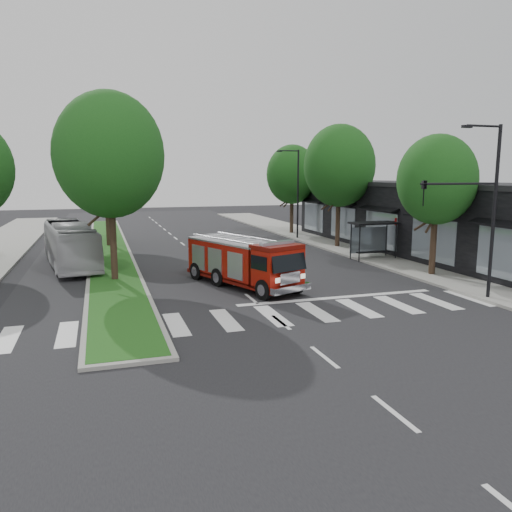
% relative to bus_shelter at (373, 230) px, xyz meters
% --- Properties ---
extents(ground, '(140.00, 140.00, 0.00)m').
position_rel_bus_shelter_xyz_m(ground, '(-11.20, -8.15, -2.04)').
color(ground, black).
rests_on(ground, ground).
extents(sidewalk_right, '(5.00, 80.00, 0.15)m').
position_rel_bus_shelter_xyz_m(sidewalk_right, '(1.30, 1.85, -1.96)').
color(sidewalk_right, gray).
rests_on(sidewalk_right, ground).
extents(median, '(3.00, 50.00, 0.15)m').
position_rel_bus_shelter_xyz_m(median, '(-17.20, 9.85, -1.96)').
color(median, gray).
rests_on(median, ground).
extents(storefront_row, '(8.00, 30.00, 5.00)m').
position_rel_bus_shelter_xyz_m(storefront_row, '(5.80, 1.85, 0.46)').
color(storefront_row, black).
rests_on(storefront_row, ground).
extents(bus_shelter, '(3.20, 1.60, 2.61)m').
position_rel_bus_shelter_xyz_m(bus_shelter, '(0.00, 0.00, 0.00)').
color(bus_shelter, black).
rests_on(bus_shelter, ground).
extents(tree_right_near, '(4.40, 4.40, 8.05)m').
position_rel_bus_shelter_xyz_m(tree_right_near, '(0.30, -6.15, 3.47)').
color(tree_right_near, black).
rests_on(tree_right_near, ground).
extents(tree_right_mid, '(5.60, 5.60, 9.72)m').
position_rel_bus_shelter_xyz_m(tree_right_mid, '(0.30, 5.85, 4.45)').
color(tree_right_mid, black).
rests_on(tree_right_mid, ground).
extents(tree_right_far, '(5.00, 5.00, 8.73)m').
position_rel_bus_shelter_xyz_m(tree_right_far, '(0.30, 15.85, 3.80)').
color(tree_right_far, black).
rests_on(tree_right_far, ground).
extents(tree_median_near, '(5.80, 5.80, 10.16)m').
position_rel_bus_shelter_xyz_m(tree_median_near, '(-17.20, -2.15, 4.77)').
color(tree_median_near, black).
rests_on(tree_median_near, ground).
extents(tree_median_far, '(5.60, 5.60, 9.72)m').
position_rel_bus_shelter_xyz_m(tree_median_far, '(-17.20, 11.85, 4.45)').
color(tree_median_far, black).
rests_on(tree_median_far, ground).
extents(streetlight_right_near, '(4.08, 0.22, 8.00)m').
position_rel_bus_shelter_xyz_m(streetlight_right_near, '(-1.59, -11.65, 2.63)').
color(streetlight_right_near, black).
rests_on(streetlight_right_near, ground).
extents(streetlight_right_far, '(2.11, 0.20, 8.00)m').
position_rel_bus_shelter_xyz_m(streetlight_right_far, '(-0.85, 11.85, 2.44)').
color(streetlight_right_far, black).
rests_on(streetlight_right_far, ground).
extents(fire_engine, '(4.89, 7.96, 2.65)m').
position_rel_bus_shelter_xyz_m(fire_engine, '(-10.82, -5.38, -0.77)').
color(fire_engine, '#590A04').
rests_on(fire_engine, ground).
extents(city_bus, '(3.95, 10.46, 2.84)m').
position_rel_bus_shelter_xyz_m(city_bus, '(-19.70, 3.35, -0.62)').
color(city_bus, '#B3B4B8').
rests_on(city_bus, ground).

